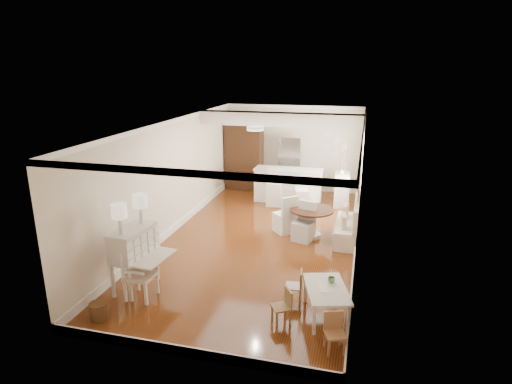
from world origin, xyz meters
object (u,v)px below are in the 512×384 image
at_px(secretary_bureau, 135,259).
at_px(slip_chair_far, 285,213).
at_px(breakfast_counter, 288,185).
at_px(bar_stool_left, 274,187).
at_px(slip_chair_near, 304,222).
at_px(kids_table, 326,302).
at_px(bar_stool_right, 302,194).
at_px(gustavian_armchair, 141,275).
at_px(dining_table, 311,223).
at_px(sideboard, 342,189).
at_px(pantry_cabinet, 244,155).
at_px(kids_chair_c, 335,333).
at_px(fridge, 300,166).
at_px(kids_chair_b, 294,286).
at_px(kids_chair_a, 281,307).
at_px(wicker_basket, 99,311).

height_order(secretary_bureau, slip_chair_far, secretary_bureau).
xyz_separation_m(breakfast_counter, bar_stool_left, (-0.33, -0.47, 0.04)).
relative_size(secretary_bureau, slip_chair_near, 1.30).
xyz_separation_m(kids_table, bar_stool_right, (-1.22, 5.44, 0.19)).
relative_size(gustavian_armchair, dining_table, 0.87).
bearing_deg(sideboard, pantry_cabinet, 160.73).
height_order(dining_table, bar_stool_right, bar_stool_right).
height_order(kids_table, kids_chair_c, kids_chair_c).
bearing_deg(kids_chair_c, slip_chair_far, 89.93).
relative_size(kids_table, slip_chair_near, 1.15).
bearing_deg(bar_stool_left, kids_table, -74.02).
xyz_separation_m(secretary_bureau, pantry_cabinet, (0.10, 7.05, 0.54)).
height_order(gustavian_armchair, fridge, fridge).
height_order(slip_chair_near, pantry_cabinet, pantry_cabinet).
height_order(kids_chair_b, breakfast_counter, breakfast_counter).
height_order(gustavian_armchair, kids_table, gustavian_armchair).
bearing_deg(gustavian_armchair, sideboard, -24.21).
bearing_deg(bar_stool_left, fridge, 66.21).
xyz_separation_m(kids_chair_c, slip_chair_far, (-1.59, 4.43, 0.19)).
height_order(gustavian_armchair, kids_chair_a, gustavian_armchair).
bearing_deg(bar_stool_right, secretary_bureau, -127.79).
bearing_deg(bar_stool_right, fridge, 86.41).
xyz_separation_m(kids_chair_b, bar_stool_right, (-0.63, 5.08, 0.16)).
bearing_deg(bar_stool_left, bar_stool_right, -14.07).
bearing_deg(kids_table, breakfast_counter, 106.07).
bearing_deg(kids_chair_a, bar_stool_right, 153.31).
bearing_deg(kids_chair_c, sideboard, 73.13).
xyz_separation_m(kids_chair_b, pantry_cabinet, (-2.84, 6.77, 0.85)).
xyz_separation_m(slip_chair_near, pantry_cabinet, (-2.61, 3.99, 0.68)).
xyz_separation_m(pantry_cabinet, sideboard, (3.30, -0.93, -0.69)).
bearing_deg(slip_chair_far, secretary_bureau, 13.36).
bearing_deg(dining_table, slip_chair_near, -120.36).
bearing_deg(bar_stool_right, wicker_basket, -124.88).
distance_m(gustavian_armchair, kids_chair_a, 2.60).
bearing_deg(fridge, kids_chair_a, -83.44).
bearing_deg(bar_stool_left, slip_chair_far, -75.16).
relative_size(wicker_basket, slip_chair_near, 0.31).
distance_m(kids_chair_b, bar_stool_left, 5.43).
height_order(dining_table, slip_chair_far, slip_chair_far).
distance_m(gustavian_armchair, kids_chair_c, 3.56).
height_order(kids_chair_a, dining_table, dining_table).
bearing_deg(fridge, sideboard, -32.64).
height_order(kids_chair_b, slip_chair_near, slip_chair_near).
bearing_deg(kids_chair_b, slip_chair_near, 179.51).
bearing_deg(pantry_cabinet, kids_chair_c, -65.41).
height_order(kids_table, bar_stool_right, bar_stool_right).
relative_size(secretary_bureau, wicker_basket, 4.16).
bearing_deg(secretary_bureau, slip_chair_far, 63.76).
xyz_separation_m(secretary_bureau, kids_chair_a, (2.86, -0.44, -0.31)).
relative_size(breakfast_counter, pantry_cabinet, 0.89).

